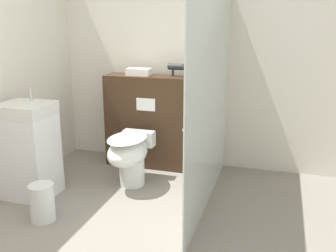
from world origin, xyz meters
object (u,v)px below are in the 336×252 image
object	(u,v)px
waste_bin	(42,203)
toilet	(130,155)
hair_drier	(177,67)
sink_vanity	(29,150)

from	to	relation	value
waste_bin	toilet	bearing A→B (deg)	62.22
toilet	hair_drier	world-z (taller)	hair_drier
toilet	waste_bin	bearing A→B (deg)	-117.78
sink_vanity	hair_drier	xyz separation A→B (m)	(1.15, 1.16, 0.71)
toilet	sink_vanity	world-z (taller)	sink_vanity
toilet	waste_bin	distance (m)	1.00
hair_drier	toilet	bearing A→B (deg)	-113.66
toilet	sink_vanity	bearing A→B (deg)	-151.12
hair_drier	waste_bin	world-z (taller)	hair_drier
sink_vanity	hair_drier	world-z (taller)	hair_drier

